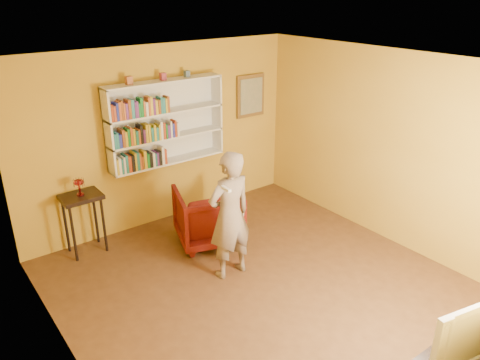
{
  "coord_description": "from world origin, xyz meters",
  "views": [
    {
      "loc": [
        -3.11,
        -3.56,
        3.47
      ],
      "look_at": [
        0.14,
        0.75,
        1.19
      ],
      "focal_mm": 35.0,
      "sensor_mm": 36.0,
      "label": 1
    }
  ],
  "objects_px": {
    "television": "(472,324)",
    "person": "(230,216)",
    "ruby_lustre": "(79,184)",
    "bookshelf": "(164,122)",
    "armchair": "(208,216)",
    "console_table": "(82,205)"
  },
  "relations": [
    {
      "from": "armchair",
      "to": "television",
      "type": "height_order",
      "value": "television"
    },
    {
      "from": "ruby_lustre",
      "to": "television",
      "type": "height_order",
      "value": "television"
    },
    {
      "from": "ruby_lustre",
      "to": "television",
      "type": "xyz_separation_m",
      "value": [
        1.68,
        -4.5,
        -0.16
      ]
    },
    {
      "from": "console_table",
      "to": "person",
      "type": "height_order",
      "value": "person"
    },
    {
      "from": "bookshelf",
      "to": "console_table",
      "type": "xyz_separation_m",
      "value": [
        -1.4,
        -0.16,
        -0.88
      ]
    },
    {
      "from": "television",
      "to": "console_table",
      "type": "bearing_deg",
      "value": 122.53
    },
    {
      "from": "console_table",
      "to": "person",
      "type": "xyz_separation_m",
      "value": [
        1.27,
        -1.64,
        0.12
      ]
    },
    {
      "from": "bookshelf",
      "to": "ruby_lustre",
      "type": "distance_m",
      "value": 1.52
    },
    {
      "from": "console_table",
      "to": "ruby_lustre",
      "type": "xyz_separation_m",
      "value": [
        -0.0,
        -0.0,
        0.31
      ]
    },
    {
      "from": "bookshelf",
      "to": "ruby_lustre",
      "type": "relative_size",
      "value": 7.85
    },
    {
      "from": "television",
      "to": "person",
      "type": "bearing_deg",
      "value": 110.22
    },
    {
      "from": "person",
      "to": "armchair",
      "type": "bearing_deg",
      "value": -105.83
    },
    {
      "from": "television",
      "to": "ruby_lustre",
      "type": "bearing_deg",
      "value": 122.53
    },
    {
      "from": "console_table",
      "to": "ruby_lustre",
      "type": "height_order",
      "value": "ruby_lustre"
    },
    {
      "from": "armchair",
      "to": "person",
      "type": "xyz_separation_m",
      "value": [
        -0.24,
        -0.86,
        0.43
      ]
    },
    {
      "from": "person",
      "to": "bookshelf",
      "type": "bearing_deg",
      "value": -94.43
    },
    {
      "from": "ruby_lustre",
      "to": "person",
      "type": "height_order",
      "value": "person"
    },
    {
      "from": "console_table",
      "to": "television",
      "type": "height_order",
      "value": "television"
    },
    {
      "from": "console_table",
      "to": "ruby_lustre",
      "type": "distance_m",
      "value": 0.31
    },
    {
      "from": "bookshelf",
      "to": "console_table",
      "type": "relative_size",
      "value": 2.09
    },
    {
      "from": "ruby_lustre",
      "to": "person",
      "type": "relative_size",
      "value": 0.14
    },
    {
      "from": "ruby_lustre",
      "to": "person",
      "type": "xyz_separation_m",
      "value": [
        1.27,
        -1.64,
        -0.19
      ]
    }
  ]
}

